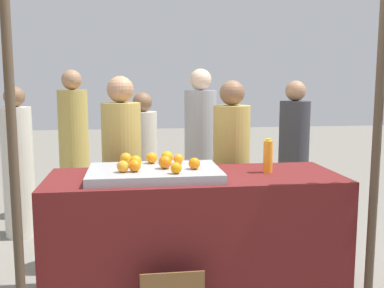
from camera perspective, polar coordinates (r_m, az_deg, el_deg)
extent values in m
cube|color=#5B1919|center=(3.27, 0.36, -11.97)|extent=(2.06, 0.77, 0.93)
cube|color=#9EA0A5|center=(3.08, -4.84, -3.70)|extent=(0.90, 0.58, 0.06)
sphere|color=orange|center=(2.97, -7.35, -2.79)|extent=(0.08, 0.08, 0.08)
sphere|color=orange|center=(3.26, -5.19, -1.80)|extent=(0.08, 0.08, 0.08)
sphere|color=orange|center=(3.28, -3.22, -1.66)|extent=(0.09, 0.09, 0.09)
sphere|color=orange|center=(2.96, -8.87, -2.86)|extent=(0.08, 0.08, 0.08)
sphere|color=orange|center=(3.12, -7.24, -2.23)|extent=(0.08, 0.08, 0.08)
sphere|color=orange|center=(3.03, 0.30, -2.51)|extent=(0.08, 0.08, 0.08)
sphere|color=orange|center=(3.05, -3.47, -2.34)|extent=(0.09, 0.09, 0.09)
sphere|color=orange|center=(3.25, -8.48, -1.85)|extent=(0.08, 0.08, 0.08)
sphere|color=orange|center=(2.89, -2.04, -3.09)|extent=(0.07, 0.07, 0.07)
sphere|color=orange|center=(3.23, -1.74, -1.93)|extent=(0.07, 0.07, 0.07)
cylinder|color=orange|center=(3.26, 9.71, -1.61)|extent=(0.07, 0.07, 0.23)
cylinder|color=yellow|center=(3.24, 9.77, 0.56)|extent=(0.04, 0.04, 0.02)
cylinder|color=tan|center=(3.82, -8.91, -5.37)|extent=(0.33, 0.33, 1.41)
sphere|color=#A87A59|center=(3.72, -9.18, 6.93)|extent=(0.22, 0.22, 0.22)
cylinder|color=tan|center=(3.93, 5.02, -5.14)|extent=(0.32, 0.32, 1.38)
sphere|color=brown|center=(3.83, 5.16, 6.54)|extent=(0.21, 0.21, 0.21)
cylinder|color=#333338|center=(4.88, 12.84, -2.73)|extent=(0.32, 0.32, 1.38)
sphere|color=#A87A59|center=(4.80, 13.14, 6.66)|extent=(0.21, 0.21, 0.21)
cylinder|color=#99999E|center=(4.85, 1.07, -1.94)|extent=(0.34, 0.34, 1.49)
sphere|color=beige|center=(4.78, 1.10, 8.25)|extent=(0.23, 0.23, 0.23)
cylinder|color=beige|center=(4.86, -21.36, -3.42)|extent=(0.31, 0.31, 1.33)
sphere|color=brown|center=(4.77, -21.83, 5.66)|extent=(0.21, 0.21, 0.21)
cylinder|color=tan|center=(5.41, -14.85, -1.17)|extent=(0.34, 0.34, 1.48)
sphere|color=#A87A59|center=(5.35, -15.18, 7.95)|extent=(0.23, 0.23, 0.23)
cylinder|color=beige|center=(4.69, -6.24, -3.65)|extent=(0.29, 0.29, 1.27)
sphere|color=brown|center=(4.60, -6.38, 5.36)|extent=(0.20, 0.20, 0.20)
cylinder|color=#473828|center=(2.74, -21.87, -2.51)|extent=(0.06, 0.06, 2.21)
cylinder|color=#473828|center=(3.08, 22.50, -1.46)|extent=(0.06, 0.06, 2.21)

